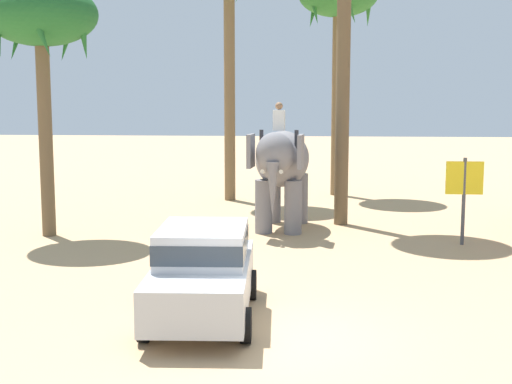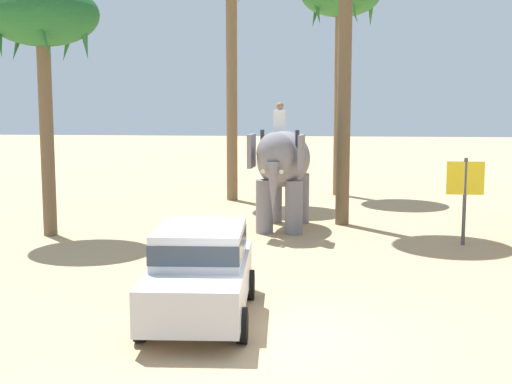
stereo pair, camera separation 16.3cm
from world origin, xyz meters
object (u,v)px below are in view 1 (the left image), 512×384
Objects in this scene: car_sedan_foreground at (203,269)px; palm_tree_near_hut at (338,2)px; elephant_with_mahout at (282,165)px; palm_tree_far_back at (41,21)px; signboard_yellow at (464,184)px.

palm_tree_near_hut is (2.95, 16.66, 6.86)m from car_sedan_foreground.
palm_tree_far_back reaches higher than elephant_with_mahout.
signboard_yellow is (11.81, -0.33, -4.48)m from palm_tree_far_back.
palm_tree_near_hut is at bearing 108.17° from signboard_yellow.
elephant_with_mahout is 5.41m from signboard_yellow.
palm_tree_far_back is at bearing -167.16° from elephant_with_mahout.
signboard_yellow is at bearing -1.60° from palm_tree_far_back.
palm_tree_far_back reaches higher than signboard_yellow.
signboard_yellow is at bearing 48.80° from car_sedan_foreground.
palm_tree_near_hut is (1.90, 7.80, 5.80)m from elephant_with_mahout.
signboard_yellow is at bearing -71.83° from palm_tree_near_hut.
palm_tree_near_hut reaches higher than car_sedan_foreground.
palm_tree_near_hut is at bearing 47.25° from palm_tree_far_back.
car_sedan_foreground is at bearing -131.20° from signboard_yellow.
signboard_yellow reaches higher than car_sedan_foreground.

